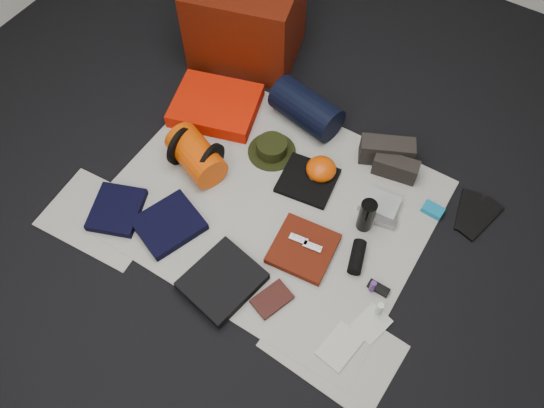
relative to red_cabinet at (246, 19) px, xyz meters
The scene contains 37 objects.
floor 1.17m from the red_cabinet, 50.44° to the right, with size 4.50×4.50×0.02m, color black.
newspaper_mat 1.17m from the red_cabinet, 50.44° to the right, with size 1.60×1.30×0.01m, color beige.
newspaper_sheet_front_left 1.45m from the red_cabinet, 89.02° to the right, with size 0.58×0.40×0.00m, color beige.
newspaper_sheet_front_right 1.96m from the red_cabinet, 45.05° to the right, with size 0.58×0.40×0.00m, color beige.
red_cabinet is the anchor object (origin of this frame).
sleeping_pad 0.56m from the red_cabinet, 77.11° to the right, with size 0.48×0.39×0.09m, color red.
stuff_sack 0.94m from the red_cabinet, 73.61° to the right, with size 0.19×0.19×0.33m, color #D24003.
sack_strap_left 0.92m from the red_cabinet, 79.67° to the right, with size 0.22×0.22×0.03m, color black.
sack_strap_right 0.97m from the red_cabinet, 67.89° to the right, with size 0.22×0.22×0.03m, color black.
navy_duffel 0.69m from the red_cabinet, 26.51° to the right, with size 0.21×0.21×0.40m, color black.
boonie_brim 0.85m from the red_cabinet, 46.97° to the right, with size 0.27×0.27×0.01m, color black.
boonie_crown 0.84m from the red_cabinet, 46.97° to the right, with size 0.17×0.17×0.07m, color black.
hiking_boot_left 1.17m from the red_cabinet, 15.27° to the right, with size 0.29×0.11×0.15m, color black.
hiking_boot_right 1.27m from the red_cabinet, 17.12° to the right, with size 0.24×0.09×0.12m, color black.
flip_flop_left 1.70m from the red_cabinet, 13.14° to the right, with size 0.10×0.26×0.01m, color black.
flip_flop_right 1.76m from the red_cabinet, 12.80° to the right, with size 0.11×0.29×0.02m, color black.
trousers_navy_a 1.38m from the red_cabinet, 86.66° to the right, with size 0.25×0.28×0.04m, color black.
trousers_navy_b 1.35m from the red_cabinet, 74.13° to the right, with size 0.27×0.31×0.05m, color black.
trousers_charcoal 1.61m from the red_cabinet, 60.93° to the right, with size 0.30×0.35×0.05m, color black.
black_tshirt 1.09m from the red_cabinet, 38.76° to the right, with size 0.29×0.27×0.03m, color black.
red_shirt 1.47m from the red_cabinet, 45.52° to the right, with size 0.30×0.30×0.04m, color #571709.
orange_stuff_sack 1.06m from the red_cabinet, 34.15° to the right, with size 0.16×0.16×0.11m, color #D24003.
first_aid_pouch 1.38m from the red_cabinet, 26.07° to the right, with size 0.19×0.15×0.05m, color #959D95.
water_bottle 1.43m from the red_cabinet, 31.67° to the right, with size 0.08×0.08×0.21m, color black.
speaker 1.59m from the red_cabinet, 36.59° to the right, with size 0.07×0.07×0.17m, color black.
compact_camera 1.48m from the red_cabinet, 27.42° to the right, with size 0.11×0.06×0.04m, color #A1A1A5.
cyan_case 1.57m from the red_cabinet, 18.05° to the right, with size 0.11×0.07×0.03m, color #10739E.
toiletry_purple 1.76m from the red_cabinet, 36.65° to the right, with size 0.03×0.03×0.08m, color #49216B.
toiletry_clear 1.87m from the red_cabinet, 37.40° to the right, with size 0.03×0.03×0.09m, color silver.
paperback_book 1.70m from the red_cabinet, 52.64° to the right, with size 0.12×0.18×0.03m, color black.
map_booklet 1.97m from the red_cabinet, 44.24° to the right, with size 0.14×0.20×0.01m, color #B8B9B0.
map_printout 1.91m from the red_cabinet, 38.98° to the right, with size 0.13×0.17×0.01m, color #B8B9B0.
sunglasses 1.77m from the red_cabinet, 35.62° to the right, with size 0.11×0.04×0.03m, color black.
key_cluster 1.38m from the red_cabinet, 88.19° to the right, with size 0.07×0.07×0.01m, color #A1A1A5.
tape_roll 1.08m from the red_cabinet, 36.81° to the right, with size 0.05×0.05×0.04m, color beige.
energy_bar_a 1.42m from the red_cabinet, 46.11° to the right, with size 0.10×0.04×0.01m, color #A1A1A5.
energy_bar_b 1.48m from the red_cabinet, 43.85° to the right, with size 0.10×0.04×0.01m, color #A1A1A5.
Camera 1 is at (0.78, -1.24, 2.40)m, focal length 35.00 mm.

